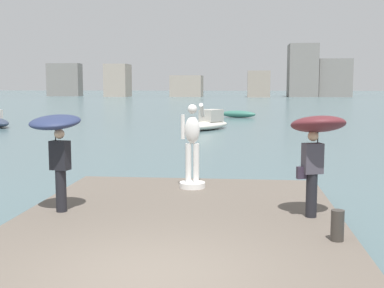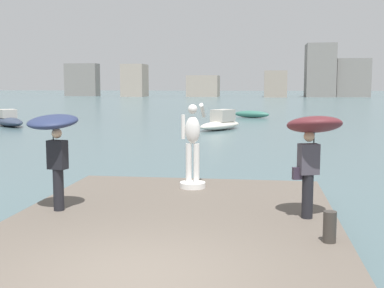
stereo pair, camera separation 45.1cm
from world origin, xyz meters
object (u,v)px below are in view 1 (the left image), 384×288
Objects in this scene: mooring_bollard at (337,225)px; onlooker_left at (57,135)px; statue_white_figure at (192,152)px; boat_near at (209,123)px; onlooker_right at (317,135)px; boat_mid at (238,114)px.

onlooker_left is at bearing 164.63° from mooring_bollard.
statue_white_figure reaches higher than boat_near.
boat_mid is at bearing 93.02° from onlooker_right.
statue_white_figure reaches higher than onlooker_right.
boat_mid is (1.79, 12.74, -0.16)m from boat_near.
onlooker_right reaches higher than boat_mid.
statue_white_figure is at bearing -91.34° from boat_mid.
onlooker_right is (2.72, -2.57, 0.72)m from statue_white_figure.
onlooker_right is at bearing -86.98° from boat_mid.
boat_near reaches higher than mooring_bollard.
boat_mid is (-2.09, 38.10, -0.35)m from mooring_bollard.
onlooker_left is at bearing -178.95° from onlooker_right.
statue_white_figure is 33.97m from boat_mid.
onlooker_left is (-2.54, -2.67, 0.68)m from statue_white_figure.
onlooker_right is at bearing -81.11° from boat_near.
boat_near is (-3.72, 23.77, -1.56)m from onlooker_right.
statue_white_figure is 0.62× the size of boat_mid.
statue_white_figure is 5.10m from mooring_bollard.
mooring_bollard is (0.16, -1.59, -1.37)m from onlooker_right.
statue_white_figure is 3.74m from onlooker_left.
onlooker_right reaches higher than onlooker_left.
boat_near is at bearing 92.69° from statue_white_figure.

